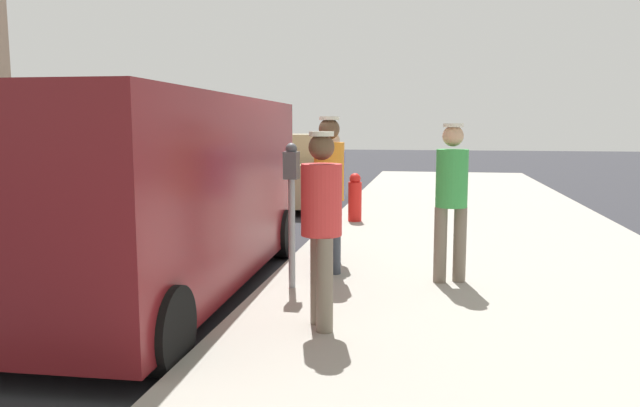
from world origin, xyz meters
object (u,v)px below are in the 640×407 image
Objects in this scene: pedestrian_in_blue at (331,187)px; parked_van at (156,190)px; pedestrian_in_red at (321,217)px; pedestrian_in_orange at (329,185)px; parked_sedan_ahead at (295,173)px; pedestrian_in_green at (451,192)px; parking_meter_near at (292,190)px; fire_hydrant at (355,198)px.

pedestrian_in_blue is 2.17m from parked_van.
pedestrian_in_orange is at bearing 97.45° from pedestrian_in_red.
parked_sedan_ahead is (-0.22, 7.80, -0.41)m from parked_van.
pedestrian_in_blue is at bearing -73.41° from parked_sedan_ahead.
pedestrian_in_green is 1.05× the size of pedestrian_in_blue.
pedestrian_in_orange is at bearing 178.20° from pedestrian_in_green.
parked_van is at bearing -162.22° from pedestrian_in_orange.
pedestrian_in_red is 9.29m from parked_sedan_ahead.
parked_sedan_ahead is at bearing 102.47° from parking_meter_near.
pedestrian_in_green is (1.64, 0.53, -0.04)m from parking_meter_near.
parked_van is at bearing -109.26° from fire_hydrant.
fire_hydrant is (-1.54, 4.04, -0.57)m from pedestrian_in_green.
pedestrian_in_orange is 7.52m from parked_sedan_ahead.
pedestrian_in_red is at bearing -66.22° from parking_meter_near.
parked_van is 6.12× the size of fire_hydrant.
parking_meter_near is 0.34× the size of parked_sedan_ahead.
fire_hydrant is (-0.20, 4.00, -0.62)m from pedestrian_in_orange.
parked_sedan_ahead is at bearing 91.65° from parked_van.
pedestrian_in_green is at bearing 9.66° from parked_van.
pedestrian_in_blue is at bearing 150.47° from pedestrian_in_green.
parked_van reaches higher than pedestrian_in_orange.
pedestrian_in_orange is at bearing -82.53° from pedestrian_in_blue.
parked_sedan_ahead is (-2.26, 9.01, -0.34)m from pedestrian_in_red.
parked_sedan_ahead reaches higher than fire_hydrant.
parked_van is (-1.50, -0.00, -0.03)m from parking_meter_near.
parked_sedan_ahead is 5.21× the size of fire_hydrant.
parking_meter_near is 0.29× the size of parked_van.
pedestrian_in_green is at bearing -65.16° from parked_sedan_ahead.
pedestrian_in_blue reaches higher than parked_sedan_ahead.
pedestrian_in_red is 5.82m from fire_hydrant.
pedestrian_in_red is 0.96× the size of pedestrian_in_green.
pedestrian_in_orange reaches higher than parked_sedan_ahead.
parking_meter_near is at bearing -98.33° from pedestrian_in_blue.
parked_sedan_ahead is at bearing 106.59° from pedestrian_in_blue.
pedestrian_in_orange is 0.40× the size of parked_sedan_ahead.
fire_hydrant is at bearing 110.86° from pedestrian_in_green.
pedestrian_in_red is 0.92× the size of pedestrian_in_orange.
pedestrian_in_red is 0.31× the size of parked_van.
pedestrian_in_green reaches higher than parked_sedan_ahead.
pedestrian_in_red reaches higher than parked_sedan_ahead.
pedestrian_in_green is at bearing -69.14° from fire_hydrant.
parking_meter_near is at bearing 0.12° from parked_van.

